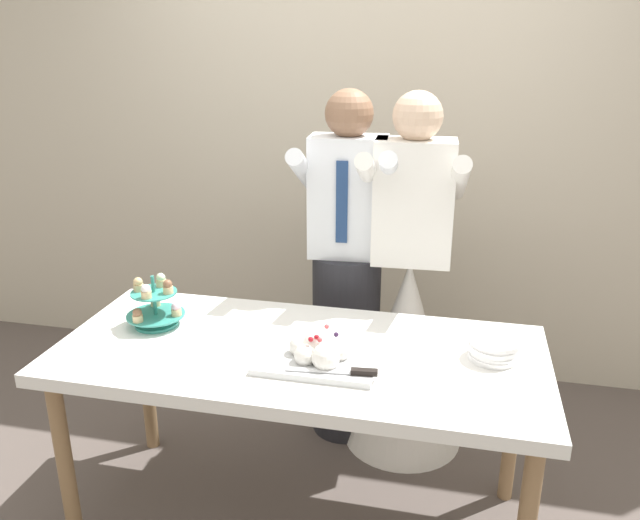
{
  "coord_description": "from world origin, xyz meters",
  "views": [
    {
      "loc": [
        0.54,
        -2.02,
        1.86
      ],
      "look_at": [
        0.05,
        0.15,
        1.07
      ],
      "focal_mm": 35.52,
      "sensor_mm": 36.0,
      "label": 1
    }
  ],
  "objects_px": {
    "dessert_table": "(299,367)",
    "person_groom": "(347,289)",
    "plate_stack": "(494,349)",
    "person_bride": "(407,330)",
    "main_cake_tray": "(319,352)",
    "cupcake_stand": "(155,306)"
  },
  "relations": [
    {
      "from": "dessert_table",
      "to": "person_bride",
      "type": "xyz_separation_m",
      "value": [
        0.35,
        0.65,
        -0.12
      ]
    },
    {
      "from": "cupcake_stand",
      "to": "person_groom",
      "type": "bearing_deg",
      "value": 42.82
    },
    {
      "from": "person_bride",
      "to": "dessert_table",
      "type": "bearing_deg",
      "value": -118.05
    },
    {
      "from": "cupcake_stand",
      "to": "person_bride",
      "type": "bearing_deg",
      "value": 31.21
    },
    {
      "from": "dessert_table",
      "to": "cupcake_stand",
      "type": "distance_m",
      "value": 0.63
    },
    {
      "from": "dessert_table",
      "to": "plate_stack",
      "type": "relative_size",
      "value": 9.91
    },
    {
      "from": "main_cake_tray",
      "to": "plate_stack",
      "type": "relative_size",
      "value": 2.4
    },
    {
      "from": "main_cake_tray",
      "to": "plate_stack",
      "type": "distance_m",
      "value": 0.62
    },
    {
      "from": "dessert_table",
      "to": "person_groom",
      "type": "distance_m",
      "value": 0.69
    },
    {
      "from": "plate_stack",
      "to": "person_groom",
      "type": "bearing_deg",
      "value": 136.97
    },
    {
      "from": "cupcake_stand",
      "to": "person_groom",
      "type": "height_order",
      "value": "person_groom"
    },
    {
      "from": "main_cake_tray",
      "to": "plate_stack",
      "type": "bearing_deg",
      "value": 15.21
    },
    {
      "from": "plate_stack",
      "to": "dessert_table",
      "type": "bearing_deg",
      "value": -173.38
    },
    {
      "from": "cupcake_stand",
      "to": "main_cake_tray",
      "type": "xyz_separation_m",
      "value": [
        0.7,
        -0.16,
        -0.04
      ]
    },
    {
      "from": "dessert_table",
      "to": "main_cake_tray",
      "type": "distance_m",
      "value": 0.17
    },
    {
      "from": "plate_stack",
      "to": "person_bride",
      "type": "bearing_deg",
      "value": 121.78
    },
    {
      "from": "dessert_table",
      "to": "main_cake_tray",
      "type": "relative_size",
      "value": 4.14
    },
    {
      "from": "dessert_table",
      "to": "cupcake_stand",
      "type": "bearing_deg",
      "value": 173.19
    },
    {
      "from": "dessert_table",
      "to": "main_cake_tray",
      "type": "bearing_deg",
      "value": -41.09
    },
    {
      "from": "main_cake_tray",
      "to": "dessert_table",
      "type": "bearing_deg",
      "value": 138.91
    },
    {
      "from": "plate_stack",
      "to": "person_bride",
      "type": "distance_m",
      "value": 0.71
    },
    {
      "from": "plate_stack",
      "to": "person_groom",
      "type": "relative_size",
      "value": 0.11
    }
  ]
}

